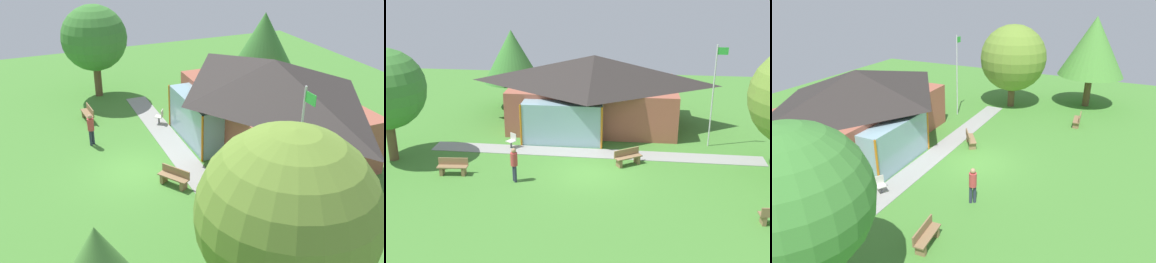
{
  "view_description": "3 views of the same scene",
  "coord_description": "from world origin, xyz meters",
  "views": [
    {
      "loc": [
        18.51,
        -4.82,
        11.2
      ],
      "look_at": [
        -0.23,
        3.0,
        1.44
      ],
      "focal_mm": 42.89,
      "sensor_mm": 36.0,
      "label": 1
    },
    {
      "loc": [
        1.81,
        -21.97,
        10.34
      ],
      "look_at": [
        -0.88,
        2.43,
        1.31
      ],
      "focal_mm": 44.86,
      "sensor_mm": 36.0,
      "label": 2
    },
    {
      "loc": [
        -15.53,
        -6.65,
        9.04
      ],
      "look_at": [
        0.69,
        1.1,
        1.4
      ],
      "focal_mm": 32.29,
      "sensor_mm": 36.0,
      "label": 3
    }
  ],
  "objects": [
    {
      "name": "footpath",
      "position": [
        0.0,
        2.54,
        0.01
      ],
      "size": [
        18.4,
        1.55,
        0.03
      ],
      "primitive_type": "cube",
      "rotation": [
        0.0,
        0.0,
        -0.01
      ],
      "color": "#999993",
      "rests_on": "ground_plane"
    },
    {
      "name": "tree_far_east",
      "position": [
        12.85,
        -4.04,
        4.72
      ],
      "size": [
        4.95,
        4.95,
        6.97
      ],
      "color": "brown",
      "rests_on": "ground_plane"
    },
    {
      "name": "tree_east_hedge",
      "position": [
        10.14,
        1.42,
        3.86
      ],
      "size": [
        5.05,
        5.05,
        6.39
      ],
      "color": "brown",
      "rests_on": "ground_plane"
    },
    {
      "name": "ground_plane",
      "position": [
        0.0,
        0.0,
        0.0
      ],
      "size": [
        44.0,
        44.0,
        0.0
      ],
      "primitive_type": "plane",
      "color": "#478433"
    },
    {
      "name": "flagpole",
      "position": [
        6.48,
        4.42,
        3.22
      ],
      "size": [
        0.64,
        0.08,
        5.86
      ],
      "color": "silver",
      "rests_on": "ground_plane"
    },
    {
      "name": "bench_mid_left",
      "position": [
        -6.82,
        -0.91,
        0.4
      ],
      "size": [
        1.53,
        0.55,
        0.84
      ],
      "rotation": [
        0.0,
        0.0,
        3.21
      ],
      "color": "olive",
      "rests_on": "ground_plane"
    },
    {
      "name": "bench_rear_near_path",
      "position": [
        1.87,
        1.25,
        0.4
      ],
      "size": [
        1.5,
        1.19,
        0.84
      ],
      "rotation": [
        0.0,
        0.0,
        3.72
      ],
      "color": "olive",
      "rests_on": "ground_plane"
    },
    {
      "name": "patio_chair_west",
      "position": [
        -4.72,
        2.85,
        0.42
      ],
      "size": [
        0.61,
        0.61,
        0.86
      ],
      "rotation": [
        0.0,
        0.0,
        2.57
      ],
      "color": "beige",
      "rests_on": "ground_plane"
    },
    {
      "name": "tree_west_hedge",
      "position": [
        -10.65,
        0.56,
        3.9
      ],
      "size": [
        4.22,
        4.22,
        6.02
      ],
      "color": "brown",
      "rests_on": "ground_plane"
    },
    {
      "name": "pavilion",
      "position": [
        -0.48,
        7.44,
        2.34
      ],
      "size": [
        11.27,
        7.94,
        4.51
      ],
      "color": "#A35642",
      "rests_on": "ground_plane"
    },
    {
      "name": "bench_lawn_far_right",
      "position": [
        8.02,
        -4.13,
        0.4
      ],
      "size": [
        1.53,
        0.54,
        0.84
      ],
      "rotation": [
        0.0,
        0.0,
        0.07
      ],
      "color": "olive",
      "rests_on": "ground_plane"
    },
    {
      "name": "visitor_strolling_lawn",
      "position": [
        -3.56,
        -1.35,
        1.02
      ],
      "size": [
        0.34,
        0.34,
        1.74
      ],
      "rotation": [
        0.0,
        0.0,
        5.33
      ],
      "color": "#2D3347",
      "rests_on": "ground_plane"
    }
  ]
}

